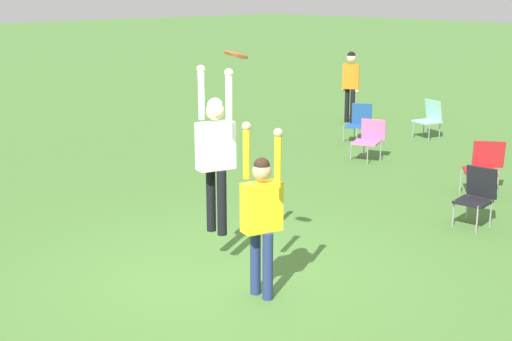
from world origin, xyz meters
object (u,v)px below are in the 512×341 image
person_jumping (216,147)px  camping_chair_4 (477,193)px  frisbee (236,55)px  camping_chair_0 (359,120)px  camping_chair_1 (430,117)px  person_spectator_near (351,80)px  camping_chair_3 (484,164)px  person_defending (262,209)px  camping_chair_5 (369,137)px

person_jumping → camping_chair_4: person_jumping is taller
frisbee → camping_chair_0: size_ratio=0.31×
camping_chair_1 → person_spectator_near: bearing=13.5°
camping_chair_0 → camping_chair_3: size_ratio=0.97×
camping_chair_3 → person_spectator_near: (-5.71, 3.41, 0.60)m
person_defending → camping_chair_5: person_defending is taller
camping_chair_5 → camping_chair_1: bearing=-106.0°
person_jumping → camping_chair_1: bearing=31.3°
camping_chair_0 → camping_chair_1: camping_chair_0 is taller
person_defending → camping_chair_5: (-3.25, 6.15, -0.57)m
camping_chair_3 → camping_chair_5: bearing=-46.9°
frisbee → camping_chair_4: size_ratio=0.31×
camping_chair_5 → person_spectator_near: size_ratio=0.45×
camping_chair_3 → person_spectator_near: size_ratio=0.49×
frisbee → camping_chair_5: frisbee is taller
camping_chair_3 → camping_chair_5: camping_chair_3 is taller
camping_chair_1 → camping_chair_3: camping_chair_3 is taller
person_jumping → camping_chair_0: size_ratio=2.41×
camping_chair_3 → camping_chair_4: bearing=79.5°
person_defending → person_spectator_near: bearing=-130.9°
frisbee → camping_chair_4: 4.67m
frisbee → camping_chair_3: bearing=90.4°
person_defending → camping_chair_1: size_ratio=2.29×
camping_chair_0 → camping_chair_4: camping_chair_4 is taller
camping_chair_3 → camping_chair_5: size_ratio=1.08×
person_jumping → person_spectator_near: (-5.00, 8.75, -0.41)m
person_defending → camping_chair_3: (-0.43, 5.65, -0.54)m
camping_chair_4 → camping_chair_5: (-3.63, 2.13, -0.03)m
camping_chair_0 → camping_chair_4: 5.94m
person_jumping → frisbee: 1.45m
camping_chair_3 → person_spectator_near: bearing=-67.7°
person_jumping → frisbee: bearing=-98.6°
camping_chair_5 → camping_chair_0: bearing=-68.7°
person_jumping → camping_chair_0: (-3.37, 7.08, -1.03)m
frisbee → camping_chair_0: 8.77m
person_jumping → camping_chair_1: (-2.51, 8.63, -1.02)m
person_jumping → camping_chair_5: size_ratio=2.53×
camping_chair_0 → camping_chair_1: bearing=-153.5°
person_spectator_near → person_defending: bearing=-87.9°
person_defending → camping_chair_4: (0.38, 4.02, -0.55)m
frisbee → camping_chair_5: (-2.86, 6.17, -2.24)m
camping_chair_1 → camping_chair_0: bearing=77.4°
person_jumping → person_defending: bearing=-90.0°
camping_chair_3 → person_spectator_near: 6.68m
camping_chair_0 → camping_chair_5: 1.77m
person_defending → frisbee: size_ratio=7.27×
frisbee → camping_chair_4: (0.77, 4.04, -2.22)m
person_jumping → person_spectator_near: size_ratio=1.15×
frisbee → camping_chair_3: frisbee is taller
frisbee → camping_chair_0: bearing=119.1°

